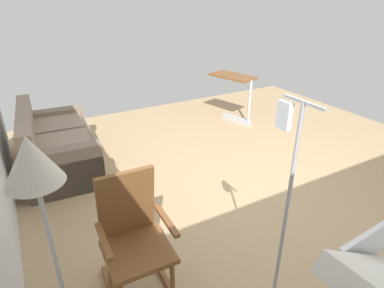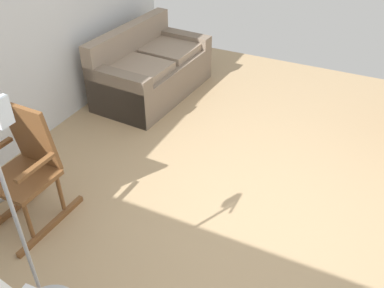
{
  "view_description": "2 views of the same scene",
  "coord_description": "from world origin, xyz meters",
  "px_view_note": "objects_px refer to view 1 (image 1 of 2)",
  "views": [
    {
      "loc": [
        -2.48,
        2.2,
        2.2
      ],
      "look_at": [
        0.11,
        0.76,
        0.77
      ],
      "focal_mm": 30.01,
      "sensor_mm": 36.0,
      "label": 1
    },
    {
      "loc": [
        -2.48,
        -0.71,
        2.65
      ],
      "look_at": [
        -0.14,
        0.42,
        0.81
      ],
      "focal_mm": 39.32,
      "sensor_mm": 36.0,
      "label": 2
    }
  ],
  "objects_px": {
    "rocking_chair": "(134,240)",
    "floor_lamp": "(34,175)",
    "couch": "(58,147)",
    "overbed_table": "(235,93)"
  },
  "relations": [
    {
      "from": "rocking_chair",
      "to": "overbed_table",
      "type": "distance_m",
      "value": 3.89
    },
    {
      "from": "floor_lamp",
      "to": "couch",
      "type": "bearing_deg",
      "value": -7.6
    },
    {
      "from": "rocking_chair",
      "to": "floor_lamp",
      "type": "height_order",
      "value": "floor_lamp"
    },
    {
      "from": "overbed_table",
      "to": "couch",
      "type": "bearing_deg",
      "value": 94.96
    },
    {
      "from": "couch",
      "to": "overbed_table",
      "type": "distance_m",
      "value": 3.11
    },
    {
      "from": "rocking_chair",
      "to": "floor_lamp",
      "type": "relative_size",
      "value": 0.71
    },
    {
      "from": "floor_lamp",
      "to": "overbed_table",
      "type": "xyz_separation_m",
      "value": [
        2.64,
        -3.41,
        -0.7
      ]
    },
    {
      "from": "rocking_chair",
      "to": "couch",
      "type": "bearing_deg",
      "value": 5.52
    },
    {
      "from": "couch",
      "to": "rocking_chair",
      "type": "xyz_separation_m",
      "value": [
        -2.38,
        -0.23,
        0.2
      ]
    },
    {
      "from": "couch",
      "to": "rocking_chair",
      "type": "bearing_deg",
      "value": -174.48
    }
  ]
}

